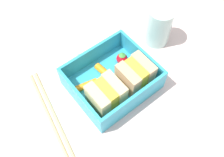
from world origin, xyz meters
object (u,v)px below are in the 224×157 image
at_px(sandwich_center_left, 106,95).
at_px(carrot_stick_far_left, 86,85).
at_px(carrot_stick_left, 103,72).
at_px(drinking_glass, 159,26).
at_px(folded_napkin, 84,37).
at_px(chopstick_pair, 51,113).
at_px(strawberry_far_left, 122,58).
at_px(sandwich_left, 135,75).

relative_size(sandwich_center_left, carrot_stick_far_left, 1.24).
relative_size(carrot_stick_left, drinking_glass, 0.48).
height_order(drinking_glass, folded_napkin, drinking_glass).
relative_size(carrot_stick_far_left, drinking_glass, 0.54).
height_order(sandwich_center_left, drinking_glass, drinking_glass).
bearing_deg(drinking_glass, sandwich_center_left, 17.06).
xyz_separation_m(chopstick_pair, drinking_glass, (-0.30, -0.01, 0.04)).
distance_m(strawberry_far_left, chopstick_pair, 0.19).
height_order(sandwich_center_left, carrot_stick_far_left, sandwich_center_left).
xyz_separation_m(carrot_stick_far_left, folded_napkin, (-0.08, -0.12, -0.02)).
relative_size(sandwich_center_left, strawberry_far_left, 2.01).
bearing_deg(chopstick_pair, sandwich_left, 163.27).
xyz_separation_m(sandwich_left, chopstick_pair, (0.18, -0.05, -0.04)).
height_order(carrot_stick_left, chopstick_pair, carrot_stick_left).
xyz_separation_m(strawberry_far_left, carrot_stick_far_left, (0.10, 0.00, -0.01)).
bearing_deg(carrot_stick_far_left, sandwich_left, 148.42).
distance_m(sandwich_left, carrot_stick_far_left, 0.11).
bearing_deg(carrot_stick_left, sandwich_center_left, 58.12).
distance_m(carrot_stick_left, drinking_glass, 0.17).
bearing_deg(strawberry_far_left, carrot_stick_left, -0.33).
height_order(strawberry_far_left, drinking_glass, drinking_glass).
xyz_separation_m(sandwich_center_left, folded_napkin, (-0.07, -0.18, -0.04)).
distance_m(sandwich_center_left, carrot_stick_left, 0.07).
bearing_deg(folded_napkin, chopstick_pair, 36.07).
bearing_deg(chopstick_pair, carrot_stick_left, -178.51).
relative_size(strawberry_far_left, drinking_glass, 0.33).
height_order(chopstick_pair, drinking_glass, drinking_glass).
bearing_deg(chopstick_pair, carrot_stick_far_left, -179.58).
height_order(sandwich_left, sandwich_center_left, same).
relative_size(strawberry_far_left, chopstick_pair, 0.15).
relative_size(sandwich_center_left, drinking_glass, 0.66).
distance_m(strawberry_far_left, carrot_stick_far_left, 0.10).
relative_size(sandwich_center_left, carrot_stick_left, 1.38).
relative_size(sandwich_center_left, chopstick_pair, 0.29).
relative_size(carrot_stick_left, chopstick_pair, 0.21).
bearing_deg(folded_napkin, sandwich_left, 92.52).
relative_size(sandwich_left, sandwich_center_left, 1.00).
xyz_separation_m(sandwich_left, folded_napkin, (0.01, -0.18, -0.04)).
height_order(carrot_stick_left, carrot_stick_far_left, carrot_stick_left).
bearing_deg(chopstick_pair, folded_napkin, -143.93).
bearing_deg(folded_napkin, drinking_glass, 139.18).
xyz_separation_m(carrot_stick_far_left, drinking_glass, (-0.21, -0.01, 0.03)).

